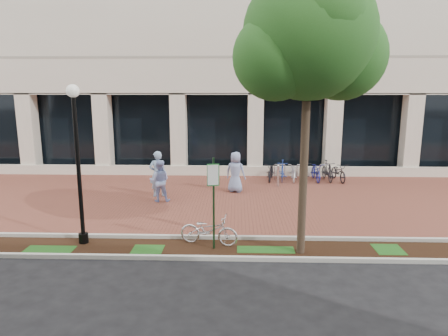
{
  "coord_description": "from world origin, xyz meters",
  "views": [
    {
      "loc": [
        1.06,
        -15.88,
        4.49
      ],
      "look_at": [
        0.56,
        -0.8,
        1.46
      ],
      "focal_mm": 32.0,
      "sensor_mm": 36.0,
      "label": 1
    }
  ],
  "objects_px": {
    "pedestrian_left": "(158,174)",
    "locked_bicycle": "(209,230)",
    "street_tree": "(311,43)",
    "bike_rack_cluster": "(305,171)",
    "pedestrian_right": "(236,172)",
    "bollard": "(278,176)",
    "lamppost": "(78,157)",
    "pedestrian_mid": "(160,181)",
    "parking_sign": "(214,192)"
  },
  "relations": [
    {
      "from": "pedestrian_mid",
      "to": "bike_rack_cluster",
      "type": "xyz_separation_m",
      "value": [
        6.43,
        3.88,
        -0.37
      ]
    },
    {
      "from": "bollard",
      "to": "bike_rack_cluster",
      "type": "relative_size",
      "value": 0.25
    },
    {
      "from": "pedestrian_mid",
      "to": "lamppost",
      "type": "bearing_deg",
      "value": 67.44
    },
    {
      "from": "pedestrian_mid",
      "to": "pedestrian_right",
      "type": "relative_size",
      "value": 0.94
    },
    {
      "from": "bike_rack_cluster",
      "to": "pedestrian_right",
      "type": "bearing_deg",
      "value": -141.72
    },
    {
      "from": "pedestrian_mid",
      "to": "pedestrian_right",
      "type": "bearing_deg",
      "value": -157.73
    },
    {
      "from": "parking_sign",
      "to": "pedestrian_mid",
      "type": "height_order",
      "value": "parking_sign"
    },
    {
      "from": "bollard",
      "to": "pedestrian_right",
      "type": "bearing_deg",
      "value": -152.65
    },
    {
      "from": "lamppost",
      "to": "pedestrian_mid",
      "type": "height_order",
      "value": "lamppost"
    },
    {
      "from": "street_tree",
      "to": "locked_bicycle",
      "type": "xyz_separation_m",
      "value": [
        -2.64,
        0.46,
        -5.15
      ]
    },
    {
      "from": "pedestrian_left",
      "to": "pedestrian_right",
      "type": "distance_m",
      "value": 3.35
    },
    {
      "from": "lamppost",
      "to": "pedestrian_mid",
      "type": "relative_size",
      "value": 2.74
    },
    {
      "from": "parking_sign",
      "to": "pedestrian_mid",
      "type": "xyz_separation_m",
      "value": [
        -2.45,
        4.79,
        -0.82
      ]
    },
    {
      "from": "pedestrian_left",
      "to": "locked_bicycle",
      "type": "bearing_deg",
      "value": 101.27
    },
    {
      "from": "parking_sign",
      "to": "pedestrian_left",
      "type": "height_order",
      "value": "parking_sign"
    },
    {
      "from": "lamppost",
      "to": "street_tree",
      "type": "distance_m",
      "value": 7.03
    },
    {
      "from": "parking_sign",
      "to": "pedestrian_left",
      "type": "bearing_deg",
      "value": 101.83
    },
    {
      "from": "street_tree",
      "to": "locked_bicycle",
      "type": "relative_size",
      "value": 4.35
    },
    {
      "from": "parking_sign",
      "to": "lamppost",
      "type": "bearing_deg",
      "value": 161.46
    },
    {
      "from": "street_tree",
      "to": "pedestrian_mid",
      "type": "bearing_deg",
      "value": 134.94
    },
    {
      "from": "locked_bicycle",
      "to": "pedestrian_right",
      "type": "relative_size",
      "value": 0.96
    },
    {
      "from": "street_tree",
      "to": "bike_rack_cluster",
      "type": "height_order",
      "value": "street_tree"
    },
    {
      "from": "pedestrian_mid",
      "to": "bollard",
      "type": "height_order",
      "value": "pedestrian_mid"
    },
    {
      "from": "pedestrian_right",
      "to": "locked_bicycle",
      "type": "bearing_deg",
      "value": 101.65
    },
    {
      "from": "pedestrian_mid",
      "to": "bike_rack_cluster",
      "type": "relative_size",
      "value": 0.4
    },
    {
      "from": "pedestrian_left",
      "to": "bike_rack_cluster",
      "type": "height_order",
      "value": "pedestrian_left"
    },
    {
      "from": "street_tree",
      "to": "parking_sign",
      "type": "bearing_deg",
      "value": 176.67
    },
    {
      "from": "pedestrian_right",
      "to": "bike_rack_cluster",
      "type": "bearing_deg",
      "value": -127.17
    },
    {
      "from": "locked_bicycle",
      "to": "pedestrian_right",
      "type": "xyz_separation_m",
      "value": [
        0.74,
        6.05,
        0.44
      ]
    },
    {
      "from": "bike_rack_cluster",
      "to": "street_tree",
      "type": "bearing_deg",
      "value": -95.6
    },
    {
      "from": "locked_bicycle",
      "to": "pedestrian_mid",
      "type": "relative_size",
      "value": 1.02
    },
    {
      "from": "street_tree",
      "to": "pedestrian_left",
      "type": "height_order",
      "value": "street_tree"
    },
    {
      "from": "parking_sign",
      "to": "bike_rack_cluster",
      "type": "xyz_separation_m",
      "value": [
        3.98,
        8.67,
        -1.19
      ]
    },
    {
      "from": "pedestrian_left",
      "to": "bollard",
      "type": "distance_m",
      "value": 5.54
    },
    {
      "from": "lamppost",
      "to": "locked_bicycle",
      "type": "height_order",
      "value": "lamppost"
    },
    {
      "from": "lamppost",
      "to": "pedestrian_mid",
      "type": "distance_m",
      "value": 5.01
    },
    {
      "from": "street_tree",
      "to": "pedestrian_right",
      "type": "xyz_separation_m",
      "value": [
        -1.89,
        6.5,
        -4.71
      ]
    },
    {
      "from": "bike_rack_cluster",
      "to": "parking_sign",
      "type": "bearing_deg",
      "value": -110.56
    },
    {
      "from": "locked_bicycle",
      "to": "bollard",
      "type": "xyz_separation_m",
      "value": [
        2.7,
        7.06,
        0.08
      ]
    },
    {
      "from": "pedestrian_right",
      "to": "street_tree",
      "type": "bearing_deg",
      "value": 124.88
    },
    {
      "from": "pedestrian_right",
      "to": "bike_rack_cluster",
      "type": "relative_size",
      "value": 0.43
    },
    {
      "from": "pedestrian_right",
      "to": "bike_rack_cluster",
      "type": "xyz_separation_m",
      "value": [
        3.4,
        2.31,
        -0.42
      ]
    },
    {
      "from": "pedestrian_right",
      "to": "bike_rack_cluster",
      "type": "height_order",
      "value": "pedestrian_right"
    },
    {
      "from": "locked_bicycle",
      "to": "bike_rack_cluster",
      "type": "distance_m",
      "value": 9.33
    },
    {
      "from": "street_tree",
      "to": "locked_bicycle",
      "type": "bearing_deg",
      "value": 170.15
    },
    {
      "from": "pedestrian_mid",
      "to": "pedestrian_right",
      "type": "distance_m",
      "value": 3.41
    },
    {
      "from": "pedestrian_left",
      "to": "bollard",
      "type": "xyz_separation_m",
      "value": [
        5.21,
        1.84,
        -0.44
      ]
    },
    {
      "from": "parking_sign",
      "to": "locked_bicycle",
      "type": "relative_size",
      "value": 1.53
    },
    {
      "from": "lamppost",
      "to": "bike_rack_cluster",
      "type": "distance_m",
      "value": 11.65
    },
    {
      "from": "pedestrian_left",
      "to": "pedestrian_right",
      "type": "relative_size",
      "value": 1.08
    }
  ]
}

